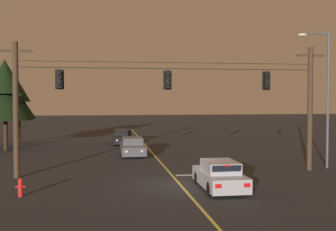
{
  "coord_description": "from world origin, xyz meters",
  "views": [
    {
      "loc": [
        -3.82,
        -21.21,
        4.42
      ],
      "look_at": [
        0.0,
        4.21,
        3.37
      ],
      "focal_mm": 45.57,
      "sensor_mm": 36.0,
      "label": 1
    }
  ],
  "objects_px": {
    "car_waiting_near_lane": "(220,176)",
    "street_lamp_corner": "(324,87)",
    "traffic_light_leftmost": "(59,79)",
    "car_oncoming_lead": "(132,147)",
    "car_oncoming_trailing": "(122,137)",
    "tree_verge_far": "(18,101)",
    "traffic_light_left_inner": "(168,80)",
    "fire_hydrant": "(21,187)",
    "traffic_light_centre": "(267,81)",
    "tree_verge_near": "(5,93)"
  },
  "relations": [
    {
      "from": "fire_hydrant",
      "to": "street_lamp_corner",
      "type": "bearing_deg",
      "value": 16.88
    },
    {
      "from": "car_oncoming_trailing",
      "to": "traffic_light_centre",
      "type": "bearing_deg",
      "value": -64.48
    },
    {
      "from": "traffic_light_centre",
      "to": "traffic_light_left_inner",
      "type": "bearing_deg",
      "value": 180.0
    },
    {
      "from": "traffic_light_leftmost",
      "to": "street_lamp_corner",
      "type": "relative_size",
      "value": 0.14
    },
    {
      "from": "car_oncoming_lead",
      "to": "street_lamp_corner",
      "type": "xyz_separation_m",
      "value": [
        11.47,
        -7.84,
        4.44
      ]
    },
    {
      "from": "car_oncoming_lead",
      "to": "car_oncoming_trailing",
      "type": "height_order",
      "value": "same"
    },
    {
      "from": "traffic_light_left_inner",
      "to": "tree_verge_near",
      "type": "bearing_deg",
      "value": 132.03
    },
    {
      "from": "traffic_light_centre",
      "to": "fire_hydrant",
      "type": "distance_m",
      "value": 15.07
    },
    {
      "from": "traffic_light_leftmost",
      "to": "traffic_light_centre",
      "type": "bearing_deg",
      "value": 0.0
    },
    {
      "from": "car_oncoming_lead",
      "to": "tree_verge_far",
      "type": "bearing_deg",
      "value": 136.79
    },
    {
      "from": "fire_hydrant",
      "to": "tree_verge_far",
      "type": "bearing_deg",
      "value": 100.93
    },
    {
      "from": "traffic_light_left_inner",
      "to": "street_lamp_corner",
      "type": "bearing_deg",
      "value": 3.14
    },
    {
      "from": "fire_hydrant",
      "to": "traffic_light_centre",
      "type": "bearing_deg",
      "value": 19.38
    },
    {
      "from": "traffic_light_centre",
      "to": "car_waiting_near_lane",
      "type": "distance_m",
      "value": 7.79
    },
    {
      "from": "tree_verge_far",
      "to": "traffic_light_leftmost",
      "type": "bearing_deg",
      "value": -72.58
    },
    {
      "from": "traffic_light_left_inner",
      "to": "tree_verge_far",
      "type": "height_order",
      "value": "tree_verge_far"
    },
    {
      "from": "car_oncoming_trailing",
      "to": "street_lamp_corner",
      "type": "distance_m",
      "value": 20.52
    },
    {
      "from": "traffic_light_left_inner",
      "to": "car_oncoming_trailing",
      "type": "distance_m",
      "value": 17.46
    },
    {
      "from": "traffic_light_leftmost",
      "to": "traffic_light_left_inner",
      "type": "height_order",
      "value": "same"
    },
    {
      "from": "car_oncoming_lead",
      "to": "tree_verge_far",
      "type": "height_order",
      "value": "tree_verge_far"
    },
    {
      "from": "traffic_light_centre",
      "to": "tree_verge_far",
      "type": "xyz_separation_m",
      "value": [
        -17.8,
        18.03,
        -1.36
      ]
    },
    {
      "from": "traffic_light_leftmost",
      "to": "car_oncoming_lead",
      "type": "distance_m",
      "value": 10.71
    },
    {
      "from": "car_oncoming_trailing",
      "to": "fire_hydrant",
      "type": "relative_size",
      "value": 5.26
    },
    {
      "from": "car_waiting_near_lane",
      "to": "street_lamp_corner",
      "type": "height_order",
      "value": "street_lamp_corner"
    },
    {
      "from": "traffic_light_centre",
      "to": "fire_hydrant",
      "type": "relative_size",
      "value": 1.45
    },
    {
      "from": "traffic_light_leftmost",
      "to": "fire_hydrant",
      "type": "distance_m",
      "value": 7.01
    },
    {
      "from": "car_waiting_near_lane",
      "to": "fire_hydrant",
      "type": "relative_size",
      "value": 5.15
    },
    {
      "from": "car_waiting_near_lane",
      "to": "fire_hydrant",
      "type": "distance_m",
      "value": 9.26
    },
    {
      "from": "street_lamp_corner",
      "to": "tree_verge_near",
      "type": "distance_m",
      "value": 25.3
    },
    {
      "from": "traffic_light_leftmost",
      "to": "street_lamp_corner",
      "type": "distance_m",
      "value": 16.09
    },
    {
      "from": "car_waiting_near_lane",
      "to": "car_oncoming_trailing",
      "type": "bearing_deg",
      "value": 100.2
    },
    {
      "from": "traffic_light_left_inner",
      "to": "fire_hydrant",
      "type": "xyz_separation_m",
      "value": [
        -7.38,
        -4.72,
        -5.03
      ]
    },
    {
      "from": "traffic_light_centre",
      "to": "car_oncoming_lead",
      "type": "relative_size",
      "value": 0.28
    },
    {
      "from": "traffic_light_centre",
      "to": "tree_verge_far",
      "type": "relative_size",
      "value": 0.2
    },
    {
      "from": "car_oncoming_lead",
      "to": "street_lamp_corner",
      "type": "distance_m",
      "value": 14.58
    },
    {
      "from": "traffic_light_leftmost",
      "to": "tree_verge_near",
      "type": "height_order",
      "value": "tree_verge_near"
    },
    {
      "from": "car_waiting_near_lane",
      "to": "tree_verge_far",
      "type": "height_order",
      "value": "tree_verge_far"
    },
    {
      "from": "traffic_light_leftmost",
      "to": "car_oncoming_trailing",
      "type": "xyz_separation_m",
      "value": [
        4.18,
        16.67,
        -4.82
      ]
    },
    {
      "from": "traffic_light_leftmost",
      "to": "tree_verge_far",
      "type": "distance_m",
      "value": 18.95
    },
    {
      "from": "tree_verge_near",
      "to": "fire_hydrant",
      "type": "height_order",
      "value": "tree_verge_near"
    },
    {
      "from": "car_oncoming_lead",
      "to": "fire_hydrant",
      "type": "height_order",
      "value": "car_oncoming_lead"
    },
    {
      "from": "traffic_light_left_inner",
      "to": "fire_hydrant",
      "type": "height_order",
      "value": "traffic_light_left_inner"
    },
    {
      "from": "traffic_light_leftmost",
      "to": "street_lamp_corner",
      "type": "height_order",
      "value": "street_lamp_corner"
    },
    {
      "from": "street_lamp_corner",
      "to": "tree_verge_near",
      "type": "height_order",
      "value": "street_lamp_corner"
    },
    {
      "from": "car_waiting_near_lane",
      "to": "tree_verge_far",
      "type": "relative_size",
      "value": 0.7
    },
    {
      "from": "car_waiting_near_lane",
      "to": "fire_hydrant",
      "type": "xyz_separation_m",
      "value": [
        -9.25,
        -0.22,
        -0.21
      ]
    },
    {
      "from": "traffic_light_left_inner",
      "to": "street_lamp_corner",
      "type": "distance_m",
      "value": 9.98
    },
    {
      "from": "car_oncoming_lead",
      "to": "street_lamp_corner",
      "type": "bearing_deg",
      "value": -34.36
    },
    {
      "from": "traffic_light_left_inner",
      "to": "car_oncoming_lead",
      "type": "distance_m",
      "value": 9.79
    },
    {
      "from": "car_oncoming_lead",
      "to": "fire_hydrant",
      "type": "xyz_separation_m",
      "value": [
        -5.88,
        -13.1,
        -0.21
      ]
    }
  ]
}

